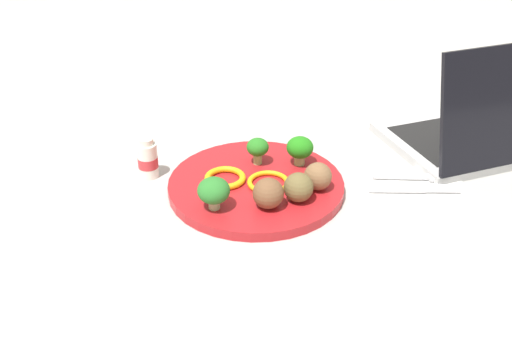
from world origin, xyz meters
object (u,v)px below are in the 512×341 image
Objects in this scene: napkin at (411,185)px; fork at (414,177)px; broccoli_floret_back_right at (300,148)px; meatball_mid_left at (298,187)px; pepper_ring_center at (268,182)px; meatball_near_rim at (318,176)px; plate at (256,186)px; meatball_mid_right at (268,193)px; laptop at (489,128)px; yogurt_bottle at (148,159)px; broccoli_floret_far_rim at (214,191)px; pepper_ring_mid_right at (225,179)px; knife at (418,188)px; broccoli_floret_mid_left at (256,148)px.

fork reaches higher than napkin.
meatball_mid_left is at bearing -91.95° from broccoli_floret_back_right.
meatball_near_rim is at bearing -6.06° from pepper_ring_center.
meatball_mid_right is (0.02, -0.07, 0.03)m from plate.
laptop is (0.39, 0.17, 0.02)m from pepper_ring_center.
plate is at bearing -11.27° from yogurt_bottle.
pepper_ring_mid_right is at bearing 83.57° from broccoli_floret_far_rim.
plate is 0.26m from fork.
meatball_mid_right is 0.26m from fork.
fork is 0.44m from yogurt_bottle.
broccoli_floret_back_right is at bearing 168.75° from napkin.
broccoli_floret_far_rim is at bearing -43.36° from yogurt_bottle.
laptop reaches higher than meatball_mid_right.
meatball_near_rim reaches higher than pepper_ring_center.
laptop reaches higher than meatball_mid_left.
broccoli_floret_back_right is at bearing 53.73° from pepper_ring_center.
pepper_ring_mid_right is 0.17× the size of laptop.
broccoli_floret_back_right is 0.19m from napkin.
meatball_mid_left is at bearing -19.54° from yogurt_bottle.
knife is at bearing 1.42° from pepper_ring_mid_right.
pepper_ring_center reaches higher than napkin.
broccoli_floret_far_rim is at bearing -96.43° from pepper_ring_mid_right.
pepper_ring_center is at bearing -12.52° from yogurt_bottle.
broccoli_floret_back_right is at bearing 0.30° from broccoli_floret_mid_left.
pepper_ring_mid_right reaches higher than pepper_ring_center.
broccoli_floret_far_rim is at bearing -152.54° from laptop.
broccoli_floret_back_right is 1.08× the size of broccoli_floret_mid_left.
broccoli_floret_back_right is 0.25m from yogurt_bottle.
pepper_ring_center is at bearing 137.03° from meatball_mid_left.
pepper_ring_mid_right reaches higher than plate.
fork is at bearing -3.85° from broccoli_floret_mid_left.
broccoli_floret_mid_left is at bearing 7.43° from yogurt_bottle.
meatball_mid_left is 0.22m from fork.
broccoli_floret_mid_left is at bearing 176.15° from fork.
broccoli_floret_back_right reaches higher than napkin.
knife is at bearing -3.97° from yogurt_bottle.
broccoli_floret_far_rim reaches higher than knife.
knife is (-0.00, -0.04, -0.00)m from fork.
plate is 0.11m from broccoli_floret_far_rim.
laptop is (0.41, 0.10, -0.01)m from broccoli_floret_mid_left.
napkin is 0.02m from fork.
knife is at bearing -11.58° from broccoli_floret_mid_left.
meatball_mid_left is 0.20m from napkin.
broccoli_floret_mid_left is 0.69× the size of pepper_ring_mid_right.
broccoli_floret_far_rim is 0.34× the size of knife.
knife is at bearing -68.10° from napkin.
napkin is at bearing -7.99° from broccoli_floret_mid_left.
knife is 2.09× the size of yogurt_bottle.
meatball_near_rim is at bearing -150.04° from laptop.
meatball_near_rim is at bearing -10.76° from yogurt_bottle.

